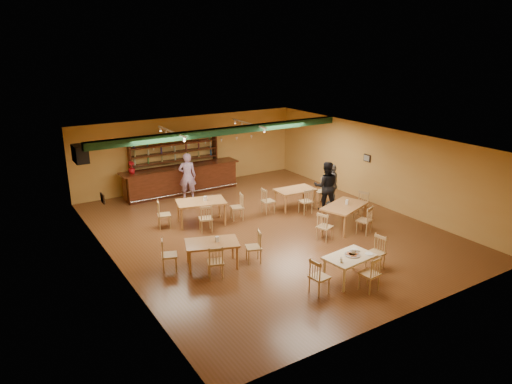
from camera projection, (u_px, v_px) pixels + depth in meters
floor at (266, 229)px, 15.67m from camera, size 12.00×12.00×0.00m
ceiling_beam at (224, 131)px, 17.05m from camera, size 10.00×0.30×0.25m
track_rail_left at (172, 132)px, 16.60m from camera, size 0.05×2.50×0.05m
track_rail_right at (249, 123)px, 18.21m from camera, size 0.05×2.50×0.05m
ac_unit at (81, 154)px, 15.92m from camera, size 0.34×0.70×0.48m
picture_left at (102, 198)px, 13.45m from camera, size 0.04×0.34×0.28m
picture_right at (367, 158)px, 18.05m from camera, size 0.04×0.34×0.28m
bar_counter at (182, 180)px, 19.26m from camera, size 4.95×0.85×1.13m
back_bar_hutch at (175, 163)px, 19.59m from camera, size 3.83×0.40×2.28m
poinsettia at (132, 167)px, 17.99m from camera, size 0.35×0.35×0.48m
dining_table_a at (201, 212)px, 16.06m from camera, size 1.82×1.36×0.81m
dining_table_b at (295, 198)px, 17.61m from camera, size 1.49×0.94×0.73m
dining_table_c at (212, 254)px, 13.02m from camera, size 1.66×1.30×0.72m
dining_table_d at (344, 217)px, 15.65m from camera, size 1.87×1.48×0.82m
near_table at (349, 268)px, 12.26m from camera, size 1.38×0.97×0.69m
pizza_tray at (352, 255)px, 12.19m from camera, size 0.50×0.50×0.01m
parmesan_shaker at (341, 260)px, 11.81m from camera, size 0.08×0.08×0.11m
napkin_stack at (354, 250)px, 12.46m from camera, size 0.22×0.18×0.03m
pizza_server at (355, 253)px, 12.30m from camera, size 0.33×0.11×0.00m
side_plate at (369, 254)px, 12.25m from camera, size 0.24×0.24×0.01m
patron_bar at (187, 176)px, 18.43m from camera, size 0.80×0.66×1.86m
patron_right_a at (326, 186)px, 17.20m from camera, size 1.13×1.07×1.84m
patron_right_b at (332, 185)px, 17.75m from camera, size 1.00×0.85×1.61m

